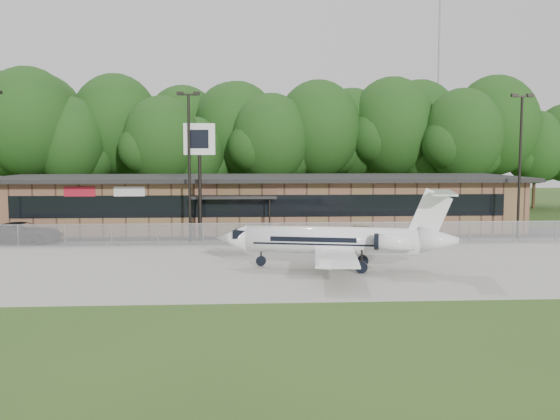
{
  "coord_description": "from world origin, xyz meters",
  "views": [
    {
      "loc": [
        -1.42,
        -26.11,
        6.19
      ],
      "look_at": [
        0.89,
        12.0,
        2.65
      ],
      "focal_mm": 40.0,
      "sensor_mm": 36.0,
      "label": 1
    }
  ],
  "objects": [
    {
      "name": "suv",
      "position": [
        -16.31,
        16.78,
        0.74
      ],
      "size": [
        5.46,
        2.84,
        1.47
      ],
      "primitive_type": "imported",
      "rotation": [
        0.0,
        0.0,
        1.49
      ],
      "color": "#272729",
      "rests_on": "ground"
    },
    {
      "name": "parking_lot",
      "position": [
        0.0,
        19.5,
        0.03
      ],
      "size": [
        50.0,
        9.0,
        0.06
      ],
      "primitive_type": "cube",
      "color": "#383835",
      "rests_on": "ground"
    },
    {
      "name": "treeline",
      "position": [
        0.0,
        42.0,
        7.5
      ],
      "size": [
        72.0,
        12.0,
        15.0
      ],
      "primitive_type": null,
      "color": "#173C13",
      "rests_on": "ground"
    },
    {
      "name": "ground",
      "position": [
        0.0,
        0.0,
        0.0
      ],
      "size": [
        160.0,
        160.0,
        0.0
      ],
      "primitive_type": "plane",
      "color": "#2C4D1B",
      "rests_on": "ground"
    },
    {
      "name": "radio_mast",
      "position": [
        22.0,
        48.0,
        12.5
      ],
      "size": [
        0.2,
        0.2,
        25.0
      ],
      "primitive_type": "cylinder",
      "color": "gray",
      "rests_on": "ground"
    },
    {
      "name": "business_jet",
      "position": [
        3.68,
        5.88,
        1.54
      ],
      "size": [
        12.72,
        11.44,
        4.3
      ],
      "rotation": [
        0.0,
        0.0,
        -0.22
      ],
      "color": "white",
      "rests_on": "ground"
    },
    {
      "name": "terminal",
      "position": [
        -0.0,
        23.94,
        2.18
      ],
      "size": [
        41.0,
        11.65,
        4.3
      ],
      "color": "brown",
      "rests_on": "ground"
    },
    {
      "name": "light_pole_right",
      "position": [
        18.0,
        16.5,
        5.98
      ],
      "size": [
        1.55,
        0.3,
        10.23
      ],
      "color": "black",
      "rests_on": "ground"
    },
    {
      "name": "apron",
      "position": [
        0.0,
        8.0,
        0.04
      ],
      "size": [
        64.0,
        18.0,
        0.08
      ],
      "primitive_type": "cube",
      "color": "#9E9B93",
      "rests_on": "ground"
    },
    {
      "name": "light_pole_mid",
      "position": [
        -5.0,
        16.5,
        5.98
      ],
      "size": [
        1.55,
        0.3,
        10.23
      ],
      "color": "black",
      "rests_on": "ground"
    },
    {
      "name": "fence",
      "position": [
        0.0,
        15.0,
        0.78
      ],
      "size": [
        46.0,
        0.04,
        1.52
      ],
      "color": "gray",
      "rests_on": "ground"
    },
    {
      "name": "pole_sign",
      "position": [
        -4.32,
        16.8,
        6.23
      ],
      "size": [
        2.13,
        0.27,
        8.15
      ],
      "rotation": [
        0.0,
        0.0,
        -0.0
      ],
      "color": "black",
      "rests_on": "ground"
    }
  ]
}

